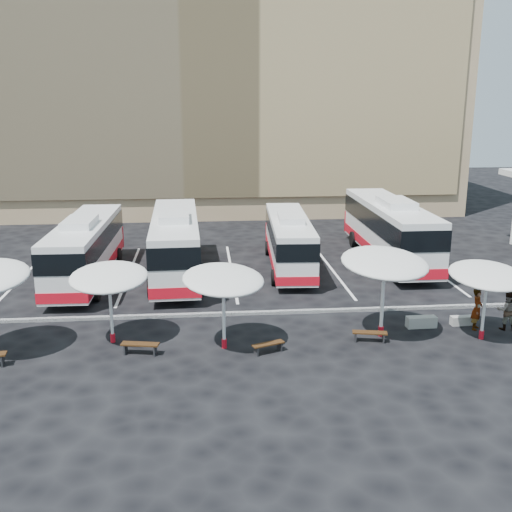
{
  "coord_description": "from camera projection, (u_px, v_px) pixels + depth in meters",
  "views": [
    {
      "loc": [
        -1.67,
        -26.07,
        9.88
      ],
      "look_at": [
        1.0,
        3.0,
        2.2
      ],
      "focal_mm": 42.0,
      "sensor_mm": 36.0,
      "label": 1
    }
  ],
  "objects": [
    {
      "name": "sandstone_building",
      "position": [
        217.0,
        68.0,
        55.24
      ],
      "size": [
        42.0,
        18.25,
        29.6
      ],
      "color": "tan",
      "rests_on": "ground"
    },
    {
      "name": "bus_1",
      "position": [
        175.0,
        242.0,
        34.19
      ],
      "size": [
        3.11,
        12.21,
        3.85
      ],
      "rotation": [
        0.0,
        0.0,
        0.03
      ],
      "color": "silver",
      "rests_on": "ground"
    },
    {
      "name": "conc_bench_0",
      "position": [
        421.0,
        322.0,
        26.67
      ],
      "size": [
        1.34,
        0.48,
        0.5
      ],
      "primitive_type": "cube",
      "rotation": [
        0.0,
        0.0,
        0.03
      ],
      "color": "gray",
      "rests_on": "ground"
    },
    {
      "name": "ground",
      "position": [
        240.0,
        319.0,
        27.77
      ],
      "size": [
        120.0,
        120.0,
        0.0
      ],
      "primitive_type": "plane",
      "color": "black",
      "rests_on": "ground"
    },
    {
      "name": "wood_bench_1",
      "position": [
        140.0,
        346.0,
        23.82
      ],
      "size": [
        1.56,
        0.68,
        0.46
      ],
      "rotation": [
        0.0,
        0.0,
        -0.19
      ],
      "color": "black",
      "rests_on": "ground"
    },
    {
      "name": "bay_lines",
      "position": [
        232.0,
        271.0,
        35.47
      ],
      "size": [
        24.15,
        12.0,
        0.01
      ],
      "color": "white",
      "rests_on": "ground"
    },
    {
      "name": "wood_bench_3",
      "position": [
        370.0,
        334.0,
        25.05
      ],
      "size": [
        1.49,
        0.66,
        0.44
      ],
      "rotation": [
        0.0,
        0.0,
        -0.2
      ],
      "color": "black",
      "rests_on": "ground"
    },
    {
      "name": "sunshade_2",
      "position": [
        223.0,
        280.0,
        23.78
      ],
      "size": [
        4.3,
        4.32,
        3.43
      ],
      "rotation": [
        0.0,
        0.0,
        0.4
      ],
      "color": "silver",
      "rests_on": "ground"
    },
    {
      "name": "passenger_0",
      "position": [
        477.0,
        309.0,
        26.28
      ],
      "size": [
        0.76,
        0.82,
        1.88
      ],
      "primitive_type": "imported",
      "rotation": [
        0.0,
        0.0,
        0.96
      ],
      "color": "black",
      "rests_on": "ground"
    },
    {
      "name": "bus_0",
      "position": [
        86.0,
        247.0,
        33.34
      ],
      "size": [
        2.91,
        11.64,
        3.68
      ],
      "rotation": [
        0.0,
        0.0,
        -0.02
      ],
      "color": "silver",
      "rests_on": "ground"
    },
    {
      "name": "sunshade_4",
      "position": [
        487.0,
        276.0,
        24.73
      ],
      "size": [
        3.31,
        3.35,
        3.3
      ],
      "rotation": [
        0.0,
        0.0,
        0.05
      ],
      "color": "silver",
      "rests_on": "ground"
    },
    {
      "name": "wood_bench_2",
      "position": [
        268.0,
        345.0,
        23.96
      ],
      "size": [
        1.38,
        0.82,
        0.41
      ],
      "rotation": [
        0.0,
        0.0,
        0.37
      ],
      "color": "black",
      "rests_on": "ground"
    },
    {
      "name": "bus_2",
      "position": [
        289.0,
        240.0,
        35.78
      ],
      "size": [
        2.94,
        10.8,
        3.39
      ],
      "rotation": [
        0.0,
        0.0,
        -0.06
      ],
      "color": "silver",
      "rests_on": "ground"
    },
    {
      "name": "sunshade_1",
      "position": [
        109.0,
        277.0,
        24.38
      ],
      "size": [
        3.25,
        3.29,
        3.34
      ],
      "rotation": [
        0.0,
        0.0,
        -0.02
      ],
      "color": "silver",
      "rests_on": "ground"
    },
    {
      "name": "passenger_1",
      "position": [
        507.0,
        310.0,
        26.26
      ],
      "size": [
        0.98,
        0.84,
        1.77
      ],
      "primitive_type": "imported",
      "rotation": [
        0.0,
        0.0,
        2.92
      ],
      "color": "black",
      "rests_on": "ground"
    },
    {
      "name": "bus_3",
      "position": [
        389.0,
        228.0,
        37.38
      ],
      "size": [
        3.07,
        12.78,
        4.05
      ],
      "rotation": [
        0.0,
        0.0,
        -0.01
      ],
      "color": "silver",
      "rests_on": "ground"
    },
    {
      "name": "curb_divider",
      "position": [
        240.0,
        313.0,
        28.23
      ],
      "size": [
        34.0,
        0.25,
        0.15
      ],
      "primitive_type": "cube",
      "color": "black",
      "rests_on": "ground"
    },
    {
      "name": "sunshade_3",
      "position": [
        385.0,
        263.0,
        24.94
      ],
      "size": [
        4.44,
        4.47,
        3.82
      ],
      "rotation": [
        0.0,
        0.0,
        0.25
      ],
      "color": "silver",
      "rests_on": "ground"
    },
    {
      "name": "conc_bench_1",
      "position": [
        462.0,
        320.0,
        26.97
      ],
      "size": [
        1.09,
        0.41,
        0.4
      ],
      "primitive_type": "cube",
      "rotation": [
        0.0,
        0.0,
        0.05
      ],
      "color": "gray",
      "rests_on": "ground"
    }
  ]
}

